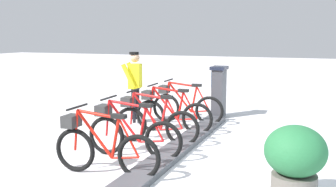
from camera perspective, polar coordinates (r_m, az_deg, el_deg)
ground_plane at (r=7.23m, az=1.49°, el=-8.13°), size 60.00×60.00×0.00m
dock_rail_base at (r=7.22m, az=1.49°, el=-7.75°), size 0.44×5.47×0.10m
payment_kiosk at (r=10.02m, az=7.27°, el=0.37°), size 0.36×0.52×1.28m
bike_docked_0 at (r=9.29m, az=2.35°, el=-1.68°), size 1.72×0.54×1.02m
bike_docked_1 at (r=8.43m, az=0.28°, el=-2.72°), size 1.72×0.54×1.02m
bike_docked_2 at (r=7.59m, az=-2.27°, el=-4.00°), size 1.72×0.54×1.02m
bike_docked_3 at (r=6.77m, az=-5.45°, el=-5.57°), size 1.72×0.54×1.02m
bike_docked_4 at (r=5.98m, az=-9.52°, el=-7.55°), size 1.72×0.54×1.02m
worker_near_rack at (r=9.34m, az=-4.78°, el=1.33°), size 0.51×0.68×1.66m
planter_bush at (r=5.20m, az=17.72°, el=-8.99°), size 0.76×0.76×0.97m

